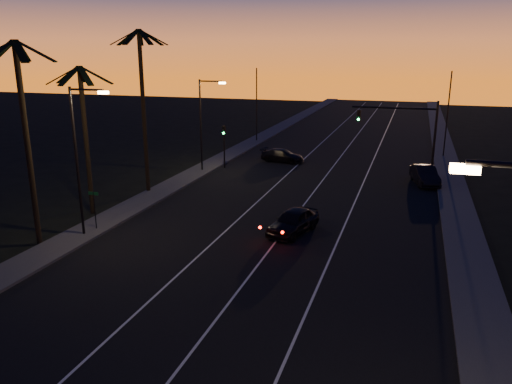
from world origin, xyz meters
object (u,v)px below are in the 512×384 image
(signal_mast, at_px, (406,126))
(right_car, at_px, (425,175))
(lead_car, at_px, (293,221))
(cross_car, at_px, (282,156))

(signal_mast, bearing_deg, right_car, -17.05)
(lead_car, relative_size, cross_car, 1.12)
(right_car, bearing_deg, signal_mast, 162.95)
(signal_mast, relative_size, right_car, 1.44)
(signal_mast, height_order, cross_car, signal_mast)
(right_car, relative_size, cross_car, 1.06)
(cross_car, bearing_deg, signal_mast, -19.91)
(signal_mast, relative_size, cross_car, 1.52)
(lead_car, bearing_deg, cross_car, 106.63)
(signal_mast, bearing_deg, cross_car, 160.09)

